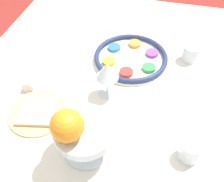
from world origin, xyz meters
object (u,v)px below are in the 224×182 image
at_px(fruit_stand, 85,134).
at_px(bread_plate, 38,112).
at_px(cup_mid, 190,53).
at_px(seder_plate, 131,58).
at_px(wine_glass, 107,72).
at_px(cup_near, 190,150).
at_px(napkin_roll, 34,71).
at_px(orange_fruit, 67,126).

height_order(fruit_stand, bread_plate, fruit_stand).
bearing_deg(bread_plate, cup_mid, 130.24).
bearing_deg(fruit_stand, cup_mid, 150.93).
bearing_deg(fruit_stand, seder_plate, 173.60).
distance_m(fruit_stand, cup_mid, 0.59).
xyz_separation_m(wine_glass, cup_mid, (-0.27, 0.28, -0.07)).
distance_m(wine_glass, cup_near, 0.36).
bearing_deg(bread_plate, fruit_stand, 64.72).
bearing_deg(fruit_stand, wine_glass, 179.40).
xyz_separation_m(cup_near, cup_mid, (-0.46, -0.02, 0.00)).
bearing_deg(cup_mid, napkin_roll, -67.57).
distance_m(seder_plate, fruit_stand, 0.45).
relative_size(bread_plate, napkin_roll, 1.06).
height_order(napkin_roll, cup_near, cup_near).
relative_size(seder_plate, cup_mid, 4.52).
xyz_separation_m(bread_plate, cup_mid, (-0.41, 0.49, 0.03)).
relative_size(seder_plate, wine_glass, 2.12).
bearing_deg(bread_plate, seder_plate, 143.81).
relative_size(seder_plate, cup_near, 4.52).
xyz_separation_m(seder_plate, cup_near, (0.39, 0.25, 0.02)).
distance_m(napkin_roll, cup_near, 0.64).
bearing_deg(wine_glass, cup_near, 57.61).
bearing_deg(napkin_roll, cup_near, 70.21).
bearing_deg(cup_near, wine_glass, -122.39).
xyz_separation_m(orange_fruit, napkin_roll, (-0.30, -0.27, -0.14)).
bearing_deg(orange_fruit, napkin_roll, -138.45).
bearing_deg(seder_plate, cup_mid, 105.56).
relative_size(bread_plate, cup_near, 2.99).
xyz_separation_m(bread_plate, cup_near, (0.04, 0.51, 0.03)).
bearing_deg(napkin_roll, cup_mid, 112.43).
bearing_deg(cup_mid, bread_plate, -49.76).
height_order(seder_plate, cup_near, cup_near).
distance_m(fruit_stand, orange_fruit, 0.09).
bearing_deg(orange_fruit, bread_plate, -126.39).
relative_size(orange_fruit, cup_near, 1.33).
bearing_deg(napkin_roll, seder_plate, 116.70).
bearing_deg(orange_fruit, cup_near, 104.75).
relative_size(cup_near, cup_mid, 1.00).
distance_m(napkin_roll, cup_mid, 0.63).
bearing_deg(cup_mid, wine_glass, -46.57).
xyz_separation_m(seder_plate, fruit_stand, (0.45, -0.05, 0.07)).
height_order(orange_fruit, napkin_roll, orange_fruit).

